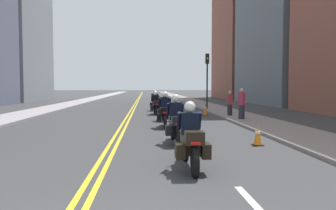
% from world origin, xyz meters
% --- Properties ---
extents(ground_plane, '(264.00, 264.00, 0.00)m').
position_xyz_m(ground_plane, '(0.00, 48.00, 0.00)').
color(ground_plane, '#39393B').
extents(sidewalk_left, '(2.67, 144.00, 0.12)m').
position_xyz_m(sidewalk_left, '(-6.97, 48.00, 0.06)').
color(sidewalk_left, '#9B9398').
rests_on(sidewalk_left, ground).
extents(sidewalk_right, '(2.67, 144.00, 0.12)m').
position_xyz_m(sidewalk_right, '(6.97, 48.00, 0.06)').
color(sidewalk_right, gray).
rests_on(sidewalk_right, ground).
extents(centreline_yellow_inner, '(0.12, 132.00, 0.01)m').
position_xyz_m(centreline_yellow_inner, '(-0.12, 48.00, 0.00)').
color(centreline_yellow_inner, yellow).
rests_on(centreline_yellow_inner, ground).
extents(centreline_yellow_outer, '(0.12, 132.00, 0.01)m').
position_xyz_m(centreline_yellow_outer, '(0.12, 48.00, 0.00)').
color(centreline_yellow_outer, yellow).
rests_on(centreline_yellow_outer, ground).
extents(lane_dashes_white, '(0.14, 56.40, 0.01)m').
position_xyz_m(lane_dashes_white, '(2.82, 29.00, 0.00)').
color(lane_dashes_white, silver).
rests_on(lane_dashes_white, ground).
extents(building_left_2, '(8.67, 13.03, 26.21)m').
position_xyz_m(building_left_2, '(-17.35, 43.55, 13.10)').
color(building_left_2, gray).
rests_on(building_left_2, ground).
extents(building_right_2, '(6.89, 14.54, 22.88)m').
position_xyz_m(building_right_2, '(16.46, 50.14, 11.44)').
color(building_right_2, brown).
rests_on(building_right_2, ground).
extents(motorcycle_0, '(0.76, 2.27, 1.58)m').
position_xyz_m(motorcycle_0, '(2.09, 4.60, 0.65)').
color(motorcycle_0, black).
rests_on(motorcycle_0, ground).
extents(motorcycle_1, '(0.77, 2.16, 1.65)m').
position_xyz_m(motorcycle_1, '(2.08, 8.15, 0.66)').
color(motorcycle_1, black).
rests_on(motorcycle_1, ground).
extents(motorcycle_2, '(0.78, 2.25, 1.68)m').
position_xyz_m(motorcycle_2, '(1.98, 12.61, 0.67)').
color(motorcycle_2, black).
rests_on(motorcycle_2, ground).
extents(motorcycle_3, '(0.77, 2.19, 1.60)m').
position_xyz_m(motorcycle_3, '(2.08, 15.73, 0.67)').
color(motorcycle_3, black).
rests_on(motorcycle_3, ground).
extents(motorcycle_4, '(0.78, 2.17, 1.58)m').
position_xyz_m(motorcycle_4, '(1.76, 19.93, 0.65)').
color(motorcycle_4, black).
rests_on(motorcycle_4, ground).
extents(motorcycle_5, '(0.77, 2.13, 1.65)m').
position_xyz_m(motorcycle_5, '(1.81, 23.61, 0.66)').
color(motorcycle_5, black).
rests_on(motorcycle_5, ground).
extents(traffic_cone_0, '(0.33, 0.33, 0.67)m').
position_xyz_m(traffic_cone_0, '(4.70, 7.61, 0.33)').
color(traffic_cone_0, black).
rests_on(traffic_cone_0, ground).
extents(traffic_cone_1, '(0.31, 0.31, 0.82)m').
position_xyz_m(traffic_cone_1, '(5.00, 18.77, 0.41)').
color(traffic_cone_1, black).
rests_on(traffic_cone_1, ground).
extents(traffic_light_near, '(0.28, 0.38, 4.55)m').
position_xyz_m(traffic_light_near, '(6.03, 23.82, 3.15)').
color(traffic_light_near, black).
rests_on(traffic_light_near, ground).
extents(pedestrian_0, '(0.36, 0.50, 1.82)m').
position_xyz_m(pedestrian_0, '(6.37, 15.20, 0.94)').
color(pedestrian_0, '#292A36').
rests_on(pedestrian_0, ground).
extents(pedestrian_1, '(0.28, 0.39, 1.66)m').
position_xyz_m(pedestrian_1, '(6.30, 17.52, 0.85)').
color(pedestrian_1, '#252330').
rests_on(pedestrian_1, ground).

